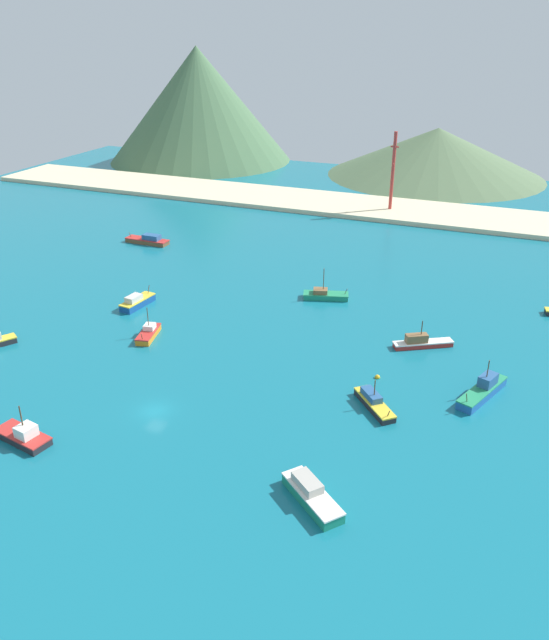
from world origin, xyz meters
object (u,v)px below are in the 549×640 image
object	(u,v)px
fishing_boat_0	(374,402)
fishing_boat_7	(148,240)
fishing_boat_10	(325,295)
fishing_boat_9	(483,390)
fishing_boat_2	(23,436)
fishing_boat_6	(421,342)
radio_tower	(393,172)
fishing_boat_3	(311,494)
fishing_boat_8	(149,333)
buoy_0	(377,377)
fishing_boat_5	(137,302)

from	to	relation	value
fishing_boat_0	fishing_boat_7	size ratio (longest dim) A/B	0.72
fishing_boat_10	fishing_boat_9	bearing A→B (deg)	-38.14
fishing_boat_2	fishing_boat_6	bearing A→B (deg)	46.91
fishing_boat_10	radio_tower	bearing A→B (deg)	91.72
fishing_boat_3	fishing_boat_9	distance (m)	33.68
fishing_boat_2	fishing_boat_10	bearing A→B (deg)	69.87
fishing_boat_0	fishing_boat_8	xyz separation A→B (m)	(-40.72, 6.64, -0.03)
fishing_boat_6	fishing_boat_7	distance (m)	76.64
fishing_boat_9	radio_tower	distance (m)	96.33
fishing_boat_3	fishing_boat_6	world-z (taller)	fishing_boat_6
fishing_boat_9	buoy_0	xyz separation A→B (m)	(-15.13, -0.71, -0.87)
radio_tower	fishing_boat_9	bearing A→B (deg)	-69.37
fishing_boat_0	fishing_boat_2	size ratio (longest dim) A/B	0.94
fishing_boat_0	buoy_0	bearing A→B (deg)	99.87
fishing_boat_8	fishing_boat_9	world-z (taller)	fishing_boat_9
fishing_boat_6	fishing_boat_8	xyz separation A→B (m)	(-43.55, -13.92, -0.08)
fishing_boat_0	fishing_boat_8	world-z (taller)	fishing_boat_8
fishing_boat_3	fishing_boat_6	bearing A→B (deg)	83.69
fishing_boat_0	buoy_0	distance (m)	8.11
fishing_boat_2	fishing_boat_9	world-z (taller)	fishing_boat_9
fishing_boat_0	fishing_boat_2	distance (m)	46.43
fishing_boat_9	buoy_0	size ratio (longest dim) A/B	14.17
fishing_boat_5	fishing_boat_7	distance (m)	37.61
fishing_boat_3	fishing_boat_5	xyz separation A→B (m)	(-47.89, 37.92, -0.01)
fishing_boat_2	fishing_boat_8	world-z (taller)	fishing_boat_2
fishing_boat_5	fishing_boat_8	size ratio (longest dim) A/B	1.11
fishing_boat_6	fishing_boat_9	xyz separation A→B (m)	(10.92, -11.89, 0.19)
fishing_boat_8	fishing_boat_0	bearing A→B (deg)	-9.27
fishing_boat_2	fishing_boat_9	size ratio (longest dim) A/B	0.75
fishing_boat_7	buoy_0	size ratio (longest dim) A/B	13.90
fishing_boat_3	fishing_boat_7	distance (m)	96.95
fishing_boat_5	fishing_boat_10	world-z (taller)	fishing_boat_10
fishing_boat_2	fishing_boat_5	size ratio (longest dim) A/B	1.04
fishing_boat_6	radio_tower	world-z (taller)	radio_tower
fishing_boat_0	fishing_boat_9	xyz separation A→B (m)	(13.74, 8.67, 0.25)
fishing_boat_8	fishing_boat_10	size ratio (longest dim) A/B	0.79
fishing_boat_5	fishing_boat_7	world-z (taller)	fishing_boat_5
fishing_boat_6	fishing_boat_7	size ratio (longest dim) A/B	0.87
fishing_boat_5	fishing_boat_6	size ratio (longest dim) A/B	0.84
fishing_boat_0	fishing_boat_10	world-z (taller)	fishing_boat_10
fishing_boat_8	radio_tower	world-z (taller)	radio_tower
fishing_boat_10	fishing_boat_6	bearing A→B (deg)	-32.07
fishing_boat_8	radio_tower	xyz separation A→B (m)	(20.72, 91.66, 10.62)
fishing_boat_6	fishing_boat_7	world-z (taller)	fishing_boat_6
fishing_boat_5	fishing_boat_9	xyz separation A→B (m)	(63.43, -8.04, 0.06)
buoy_0	fishing_boat_9	bearing A→B (deg)	2.69
fishing_boat_0	fishing_boat_6	distance (m)	20.76
fishing_boat_0	fishing_boat_8	size ratio (longest dim) A/B	1.09
fishing_boat_7	fishing_boat_10	bearing A→B (deg)	-17.56
radio_tower	fishing_boat_2	bearing A→B (deg)	-98.97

